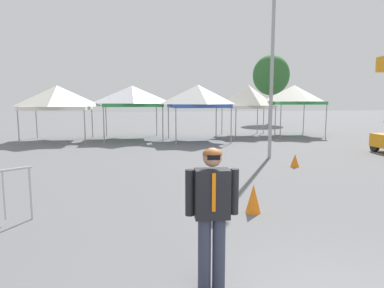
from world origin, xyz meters
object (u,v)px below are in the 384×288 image
(person_foreground, at_px, (212,209))
(traffic_cone_lot_center, at_px, (295,161))
(canopy_tent_far_left, at_px, (58,98))
(canopy_tent_right_of_center, at_px, (198,96))
(canopy_tent_behind_left, at_px, (294,95))
(canopy_tent_center, at_px, (132,96))
(light_pole_near_lift, at_px, (273,47))
(traffic_cone_near_barrier, at_px, (253,198))
(canopy_tent_behind_center, at_px, (248,97))
(tree_behind_tents_right, at_px, (271,75))

(person_foreground, relative_size, traffic_cone_lot_center, 3.94)
(traffic_cone_lot_center, bearing_deg, canopy_tent_far_left, 134.60)
(canopy_tent_right_of_center, xyz_separation_m, canopy_tent_behind_left, (7.12, 2.04, 0.14))
(canopy_tent_right_of_center, bearing_deg, canopy_tent_far_left, 168.87)
(canopy_tent_center, xyz_separation_m, canopy_tent_behind_left, (10.86, 0.22, 0.12))
(canopy_tent_far_left, height_order, traffic_cone_lot_center, canopy_tent_far_left)
(canopy_tent_right_of_center, height_order, light_pole_near_lift, light_pole_near_lift)
(light_pole_near_lift, bearing_deg, traffic_cone_near_barrier, -116.78)
(person_foreground, bearing_deg, canopy_tent_behind_center, 68.24)
(canopy_tent_behind_left, distance_m, tree_behind_tents_right, 11.72)
(canopy_tent_behind_center, xyz_separation_m, tree_behind_tents_right, (6.51, 10.89, 2.29))
(canopy_tent_center, distance_m, light_pole_near_lift, 9.96)
(canopy_tent_right_of_center, xyz_separation_m, person_foreground, (-3.08, -15.23, -1.56))
(person_foreground, relative_size, light_pole_near_lift, 0.23)
(canopy_tent_behind_left, distance_m, traffic_cone_near_barrier, 17.20)
(canopy_tent_far_left, xyz_separation_m, traffic_cone_near_barrier, (6.50, -14.21, -2.22))
(traffic_cone_near_barrier, bearing_deg, person_foreground, -121.17)
(tree_behind_tents_right, xyz_separation_m, traffic_cone_near_barrier, (-11.90, -25.72, -4.61))
(canopy_tent_behind_center, height_order, tree_behind_tents_right, tree_behind_tents_right)
(canopy_tent_center, bearing_deg, canopy_tent_behind_left, 1.16)
(tree_behind_tents_right, bearing_deg, light_pole_near_lift, -114.17)
(person_foreground, bearing_deg, canopy_tent_far_left, 106.35)
(canopy_tent_center, distance_m, canopy_tent_behind_left, 10.86)
(canopy_tent_behind_center, relative_size, light_pole_near_lift, 0.44)
(light_pole_near_lift, height_order, traffic_cone_lot_center, light_pole_near_lift)
(canopy_tent_center, relative_size, person_foreground, 2.00)
(canopy_tent_center, xyz_separation_m, traffic_cone_lot_center, (5.48, -10.14, -2.39))
(canopy_tent_far_left, distance_m, traffic_cone_lot_center, 14.08)
(canopy_tent_far_left, height_order, canopy_tent_right_of_center, canopy_tent_right_of_center)
(person_foreground, height_order, traffic_cone_near_barrier, person_foreground)
(canopy_tent_far_left, xyz_separation_m, traffic_cone_lot_center, (9.76, -9.89, -2.29))
(tree_behind_tents_right, bearing_deg, traffic_cone_near_barrier, -114.82)
(person_foreground, distance_m, traffic_cone_lot_center, 8.47)
(person_foreground, distance_m, light_pole_near_lift, 10.65)
(canopy_tent_behind_left, bearing_deg, canopy_tent_right_of_center, -164.01)
(canopy_tent_far_left, relative_size, canopy_tent_behind_center, 1.06)
(canopy_tent_behind_left, relative_size, traffic_cone_lot_center, 7.55)
(canopy_tent_behind_left, height_order, person_foreground, canopy_tent_behind_left)
(canopy_tent_behind_center, relative_size, tree_behind_tents_right, 0.49)
(canopy_tent_center, bearing_deg, tree_behind_tents_right, 38.59)
(canopy_tent_center, height_order, traffic_cone_near_barrier, canopy_tent_center)
(tree_behind_tents_right, bearing_deg, canopy_tent_behind_left, -106.47)
(canopy_tent_right_of_center, bearing_deg, light_pole_near_lift, -75.20)
(light_pole_near_lift, bearing_deg, canopy_tent_behind_center, 75.50)
(tree_behind_tents_right, bearing_deg, canopy_tent_center, -141.41)
(canopy_tent_right_of_center, xyz_separation_m, light_pole_near_lift, (1.67, -6.33, 1.86))
(canopy_tent_behind_center, bearing_deg, traffic_cone_near_barrier, -109.96)
(light_pole_near_lift, bearing_deg, canopy_tent_far_left, 140.75)
(canopy_tent_right_of_center, bearing_deg, tree_behind_tents_right, 51.56)
(canopy_tent_center, distance_m, traffic_cone_lot_center, 11.77)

